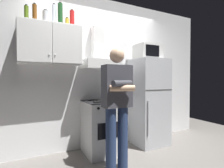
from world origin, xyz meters
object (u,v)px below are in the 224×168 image
object	(u,v)px
bottle_wine_green	(60,14)
bottle_vodka_clear	(54,15)
bottle_olive_oil	(26,14)
person_standing	(117,103)
bottle_canister_steel	(46,18)
microwave	(148,52)
stove_oven	(103,127)
bottle_spice_jar	(67,23)
upper_cabinet	(51,44)
bottle_beer_brown	(35,13)
range_hood	(100,58)
cooking_pot	(113,97)
refrigerator	(148,101)
bottle_soda_red	(72,19)

from	to	relation	value
bottle_wine_green	bottle_vodka_clear	size ratio (longest dim) A/B	1.07
bottle_vodka_clear	bottle_olive_oil	xyz separation A→B (m)	(-0.38, 0.01, -0.04)
bottle_olive_oil	person_standing	bearing A→B (deg)	-35.57
bottle_canister_steel	microwave	bearing A→B (deg)	-4.44
bottle_vodka_clear	person_standing	bearing A→B (deg)	-47.73
stove_oven	bottle_spice_jar	size ratio (longest dim) A/B	5.54
upper_cabinet	stove_oven	distance (m)	1.55
bottle_beer_brown	upper_cabinet	bearing A→B (deg)	-0.95
bottle_beer_brown	bottle_olive_oil	size ratio (longest dim) A/B	1.11
microwave	range_hood	bearing A→B (deg)	173.54
bottle_wine_green	cooking_pot	bearing A→B (deg)	-16.69
upper_cabinet	refrigerator	distance (m)	2.00
upper_cabinet	microwave	world-z (taller)	upper_cabinet
upper_cabinet	stove_oven	size ratio (longest dim) A/B	1.03
bottle_beer_brown	bottle_olive_oil	bearing A→B (deg)	163.05
upper_cabinet	bottle_olive_oil	bearing A→B (deg)	173.57
bottle_canister_steel	bottle_vodka_clear	world-z (taller)	bottle_vodka_clear
bottle_canister_steel	bottle_beer_brown	bearing A→B (deg)	-168.56
person_standing	cooking_pot	distance (m)	0.52
person_standing	bottle_olive_oil	distance (m)	1.83
upper_cabinet	refrigerator	size ratio (longest dim) A/B	0.56
bottle_vodka_clear	bottle_spice_jar	distance (m)	0.22
person_standing	bottle_canister_steel	distance (m)	1.68
range_hood	bottle_beer_brown	size ratio (longest dim) A/B	2.75
refrigerator	person_standing	world-z (taller)	person_standing
cooking_pot	bottle_spice_jar	size ratio (longest dim) A/B	1.73
cooking_pot	bottle_spice_jar	xyz separation A→B (m)	(-0.67, 0.28, 1.19)
microwave	bottle_canister_steel	world-z (taller)	bottle_canister_steel
upper_cabinet	bottle_spice_jar	size ratio (longest dim) A/B	5.70
upper_cabinet	bottle_beer_brown	world-z (taller)	bottle_beer_brown
upper_cabinet	bottle_vodka_clear	xyz separation A→B (m)	(0.06, 0.03, 0.46)
bottle_vodka_clear	bottle_spice_jar	bearing A→B (deg)	2.36
refrigerator	bottle_beer_brown	bearing A→B (deg)	176.27
stove_oven	bottle_beer_brown	bearing A→B (deg)	172.76
refrigerator	bottle_beer_brown	xyz separation A→B (m)	(-1.97, 0.13, 1.38)
bottle_canister_steel	bottle_vodka_clear	bearing A→B (deg)	-2.63
bottle_wine_green	bottle_beer_brown	world-z (taller)	bottle_wine_green
bottle_spice_jar	range_hood	bearing A→B (deg)	-3.77
refrigerator	bottle_canister_steel	xyz separation A→B (m)	(-1.81, 0.16, 1.35)
stove_oven	bottle_vodka_clear	distance (m)	1.93
bottle_wine_green	bottle_olive_oil	xyz separation A→B (m)	(-0.47, 0.05, -0.05)
bottle_canister_steel	bottle_soda_red	world-z (taller)	bottle_soda_red
stove_oven	bottle_canister_steel	world-z (taller)	bottle_canister_steel
bottle_soda_red	bottle_spice_jar	distance (m)	0.10
microwave	bottle_vodka_clear	bearing A→B (deg)	175.43
bottle_wine_green	person_standing	bearing A→B (deg)	-49.99
cooking_pot	bottle_soda_red	distance (m)	1.42
bottle_spice_jar	microwave	bearing A→B (deg)	-5.49
stove_oven	bottle_canister_steel	xyz separation A→B (m)	(-0.86, 0.16, 1.72)
bottle_spice_jar	bottle_wine_green	bearing A→B (deg)	-157.89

